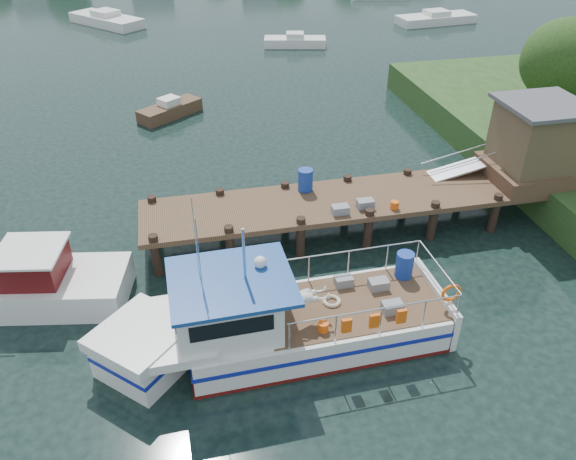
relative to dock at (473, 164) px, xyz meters
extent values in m
plane|color=black|center=(-6.51, -0.01, -2.24)|extent=(160.00, 160.00, 0.00)
cylinder|color=#332114|center=(7.49, 5.99, -0.72)|extent=(0.50, 0.50, 3.05)
sphere|color=#244016|center=(7.49, 5.99, 1.72)|extent=(3.90, 3.90, 3.90)
cube|color=#513926|center=(-4.51, -0.01, -0.94)|extent=(16.00, 3.00, 0.20)
cylinder|color=black|center=(-12.01, -1.31, -1.59)|extent=(0.32, 0.32, 1.90)
cylinder|color=black|center=(-12.01, 1.29, -1.59)|extent=(0.32, 0.32, 1.90)
cylinder|color=black|center=(-9.51, -1.31, -1.59)|extent=(0.32, 0.32, 1.90)
cylinder|color=black|center=(-9.51, 1.29, -1.59)|extent=(0.32, 0.32, 1.90)
cylinder|color=black|center=(-7.01, -1.31, -1.59)|extent=(0.32, 0.32, 1.90)
cylinder|color=black|center=(-7.01, 1.29, -1.59)|extent=(0.32, 0.32, 1.90)
cylinder|color=black|center=(-4.51, -1.31, -1.59)|extent=(0.32, 0.32, 1.90)
cylinder|color=black|center=(-4.51, 1.29, -1.59)|extent=(0.32, 0.32, 1.90)
cylinder|color=black|center=(-2.01, -1.31, -1.59)|extent=(0.32, 0.32, 1.90)
cylinder|color=black|center=(-2.01, 1.29, -1.59)|extent=(0.32, 0.32, 1.90)
cylinder|color=black|center=(0.49, -1.31, -1.59)|extent=(0.32, 0.32, 1.90)
cylinder|color=black|center=(0.49, 1.29, -1.59)|extent=(0.32, 0.32, 1.90)
cylinder|color=black|center=(2.99, -1.31, -1.59)|extent=(0.32, 0.32, 1.90)
cylinder|color=black|center=(2.99, 1.29, -1.59)|extent=(0.32, 0.32, 1.90)
cube|color=#513926|center=(2.49, -0.01, -0.54)|extent=(3.20, 3.00, 0.60)
cube|color=brown|center=(2.49, -0.01, 0.86)|extent=(2.60, 2.60, 2.40)
cube|color=#47474C|center=(2.49, -0.01, 2.16)|extent=(3.00, 3.00, 0.15)
cube|color=#A5A8AD|center=(0.19, 0.89, -0.59)|extent=(3.34, 0.90, 0.79)
cylinder|color=silver|center=(0.19, 0.49, -0.09)|extent=(3.34, 0.05, 0.76)
cylinder|color=silver|center=(0.19, 1.29, -0.09)|extent=(3.34, 0.05, 0.76)
cube|color=slate|center=(-5.51, -1.01, -0.68)|extent=(0.60, 0.40, 0.30)
cube|color=slate|center=(-4.51, -0.81, -0.68)|extent=(0.60, 0.40, 0.30)
cylinder|color=#EA550D|center=(-3.51, -1.11, -0.69)|extent=(0.30, 0.30, 0.28)
cylinder|color=navy|center=(-6.31, 0.89, -0.40)|extent=(0.56, 0.56, 0.85)
cube|color=silver|center=(-7.62, -5.48, -1.69)|extent=(7.31, 3.05, 1.11)
cube|color=silver|center=(-12.45, -5.57, -1.69)|extent=(2.90, 2.90, 1.11)
cube|color=silver|center=(-12.45, -5.57, -0.98)|extent=(3.18, 3.18, 0.34)
cube|color=silver|center=(-11.48, -5.55, -1.01)|extent=(1.99, 2.79, 0.29)
cube|color=#121D94|center=(-7.62, -5.48, -1.55)|extent=(7.40, 3.09, 0.14)
cube|color=#121D94|center=(-12.45, -5.57, -1.55)|extent=(2.95, 2.95, 0.14)
cube|color=#570F0C|center=(-7.62, -5.48, -2.19)|extent=(7.40, 3.07, 0.14)
cube|color=#513926|center=(-6.46, -5.45, -1.12)|extent=(5.27, 2.72, 0.04)
cube|color=silver|center=(-3.85, -5.40, -1.59)|extent=(0.25, 2.90, 1.30)
cube|color=silver|center=(-10.13, -5.53, -0.40)|extent=(2.76, 2.57, 1.45)
cube|color=black|center=(-10.10, -6.79, -0.11)|extent=(2.13, 0.08, 0.48)
cube|color=black|center=(-10.16, -4.26, -0.11)|extent=(2.13, 0.08, 0.48)
cube|color=black|center=(-11.49, -5.55, -0.11)|extent=(0.07, 1.74, 0.48)
cube|color=navy|center=(-9.94, -5.52, 0.37)|extent=(3.34, 2.87, 0.12)
cylinder|color=silver|center=(-9.55, -5.51, 1.19)|extent=(0.08, 0.08, 1.55)
cylinder|color=silver|center=(-10.70, -6.02, 1.58)|extent=(0.02, 0.02, 2.32)
cylinder|color=silver|center=(-10.72, -5.06, 1.58)|extent=(0.02, 0.02, 2.32)
sphere|color=silver|center=(-9.07, -5.12, 0.56)|extent=(0.36, 0.36, 0.35)
cylinder|color=silver|center=(-6.29, -6.78, -0.21)|extent=(4.83, 0.14, 0.04)
cylinder|color=silver|center=(-6.34, -4.12, -0.21)|extent=(4.83, 0.14, 0.04)
cylinder|color=silver|center=(-3.87, -5.40, -0.21)|extent=(0.10, 2.66, 0.04)
cylinder|color=silver|center=(-8.65, -6.83, -0.67)|extent=(0.04, 0.04, 0.92)
cylinder|color=silver|center=(-8.71, -4.16, -0.67)|extent=(0.04, 0.04, 0.92)
cylinder|color=silver|center=(-7.40, -6.80, -0.67)|extent=(0.04, 0.04, 0.92)
cylinder|color=silver|center=(-7.45, -4.14, -0.67)|extent=(0.04, 0.04, 0.92)
cylinder|color=silver|center=(-6.14, -6.78, -0.67)|extent=(0.04, 0.04, 0.92)
cylinder|color=silver|center=(-6.19, -4.11, -0.67)|extent=(0.04, 0.04, 0.92)
cylinder|color=silver|center=(-4.88, -6.75, -0.67)|extent=(0.04, 0.04, 0.92)
cylinder|color=silver|center=(-4.94, -4.09, -0.67)|extent=(0.04, 0.04, 0.92)
cylinder|color=silver|center=(-3.87, -6.73, -0.67)|extent=(0.04, 0.04, 0.92)
cylinder|color=silver|center=(-3.92, -4.07, -0.67)|extent=(0.04, 0.04, 0.92)
cube|color=slate|center=(-5.48, -6.01, -0.96)|extent=(0.59, 0.40, 0.31)
cube|color=slate|center=(-5.50, -4.95, -0.96)|extent=(0.59, 0.40, 0.31)
cube|color=slate|center=(-6.48, -4.58, -0.96)|extent=(0.54, 0.38, 0.31)
cylinder|color=navy|center=(-4.54, -4.54, -0.69)|extent=(0.55, 0.55, 0.85)
cylinder|color=#EA550D|center=(-7.60, -6.35, -0.97)|extent=(0.30, 0.30, 0.29)
torus|color=#BFB28C|center=(-7.04, -5.27, -1.06)|extent=(0.55, 0.55, 0.12)
torus|color=#EA550D|center=(-3.81, -6.17, -0.60)|extent=(0.60, 0.11, 0.60)
cube|color=#EA550D|center=(-7.11, -6.82, -0.60)|extent=(0.27, 0.10, 0.43)
cube|color=#EA550D|center=(-6.33, -6.80, -0.60)|extent=(0.27, 0.10, 0.43)
cube|color=#EA550D|center=(-5.56, -6.79, -0.60)|extent=(0.27, 0.10, 0.43)
imported|color=silver|center=(-8.19, -5.78, -0.28)|extent=(0.42, 0.63, 1.70)
cube|color=silver|center=(-16.17, -1.80, -1.74)|extent=(6.80, 3.52, 1.00)
cube|color=#4E0D0D|center=(-15.68, -1.89, -0.80)|extent=(2.09, 2.09, 0.95)
cube|color=silver|center=(-15.68, -1.89, -0.30)|extent=(2.32, 2.32, 0.08)
cube|color=#513926|center=(-10.98, 13.05, -1.90)|extent=(3.68, 3.23, 0.68)
cube|color=silver|center=(-10.98, 13.05, -1.39)|extent=(1.35, 1.33, 0.44)
cube|color=silver|center=(-1.07, 25.27, -1.92)|extent=(4.87, 2.58, 0.65)
cube|color=silver|center=(-1.07, 25.27, -1.42)|extent=(1.51, 1.38, 0.42)
cube|color=silver|center=(12.57, 29.76, -1.90)|extent=(7.09, 3.06, 0.69)
cube|color=silver|center=(12.57, 29.76, -1.38)|extent=(2.09, 1.85, 0.44)
cube|color=silver|center=(-15.40, 35.30, -1.85)|extent=(6.58, 7.06, 0.78)
cube|color=silver|center=(-15.40, 35.30, -1.26)|extent=(2.63, 2.66, 0.50)
camera|label=1|loc=(-10.96, -17.14, 9.61)|focal=35.00mm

